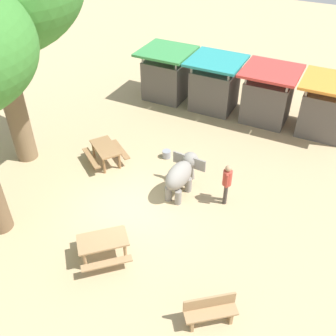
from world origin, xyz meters
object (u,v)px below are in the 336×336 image
Objects in this scene: wooden_bench at (210,310)px; picnic_table_far at (106,151)px; market_stall_teal at (214,87)px; market_stall_green at (167,77)px; market_stall_orange at (326,110)px; picnic_table_near at (103,244)px; person_handler at (227,181)px; market_stall_red at (267,98)px; feed_bucket at (167,154)px; elephant at (181,174)px.

wooden_bench reaches higher than picnic_table_far.
market_stall_teal is at bearing -107.25° from wooden_bench.
wooden_bench is 0.65× the size of picnic_table_far.
market_stall_orange is at bearing 0.00° from market_stall_green.
picnic_table_far is 9.70m from market_stall_orange.
wooden_bench is 3.72m from picnic_table_near.
person_handler is 1.20× the size of wooden_bench.
picnic_table_far is 0.82× the size of market_stall_red.
market_stall_red and market_stall_orange have the same top height.
market_stall_green and market_stall_orange have the same top height.
market_stall_red is at bearing 59.96° from feed_bucket.
picnic_table_far is at bearing -99.82° from picnic_table_near.
picnic_table_far is at bearing -86.44° from market_stall_green.
person_handler is at bearing -109.99° from market_stall_orange.
market_stall_teal is (-0.44, 10.36, 0.55)m from picnic_table_near.
person_handler is 0.64× the size of market_stall_teal.
wooden_bench is at bearing -143.55° from elephant.
elephant is at bearing -59.38° from market_stall_green.
picnic_table_far is 7.89m from market_stall_red.
wooden_bench is at bearing -95.64° from market_stall_orange.
market_stall_green is 5.20m from market_stall_red.
person_handler is 3.52m from feed_bucket.
elephant is at bearing -6.71° from person_handler.
market_stall_orange reaches higher than elephant.
feed_bucket is at bearing -92.23° from market_stall_teal.
market_stall_teal is at bearing 87.77° from feed_bucket.
market_stall_red is at bearing 0.00° from market_stall_green.
picnic_table_far is 5.77× the size of feed_bucket.
wooden_bench is (2.86, -4.38, -0.39)m from elephant.
market_stall_red is at bearing -120.01° from wooden_bench.
wooden_bench is 7.47m from feed_bucket.
market_stall_green is (-6.72, 10.91, 0.67)m from wooden_bench.
market_stall_orange reaches higher than feed_bucket.
market_stall_green is at bearing -96.31° from wooden_bench.
person_handler is at bearing -79.25° from elephant.
person_handler is 0.64× the size of market_stall_orange.
market_stall_teal reaches higher than picnic_table_far.
market_stall_red reaches higher than picnic_table_near.
person_handler is 4.75m from picnic_table_near.
picnic_table_far is (-2.66, 4.13, 0.00)m from picnic_table_near.
person_handler reaches higher than elephant.
market_stall_teal reaches higher than wooden_bench.
market_stall_green reaches higher than picnic_table_far.
wooden_bench is 12.83m from market_stall_green.
elephant is 0.93× the size of picnic_table_near.
person_handler is at bearing -163.84° from picnic_table_near.
person_handler is at bearing -25.85° from feed_bucket.
market_stall_teal is 1.00× the size of market_stall_red.
picnic_table_near is at bearing -101.75° from market_stall_red.
picnic_table_near is at bearing -83.49° from feed_bucket.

